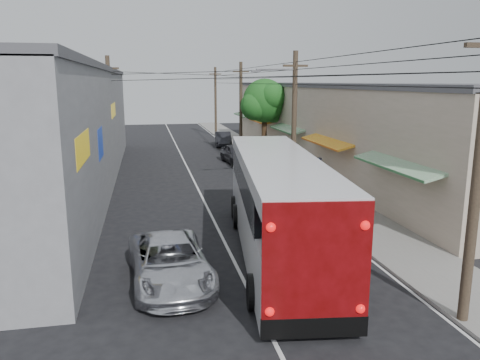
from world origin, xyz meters
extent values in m
plane|color=black|center=(0.00, 0.00, 0.00)|extent=(120.00, 120.00, 0.00)
cube|color=slate|center=(6.50, 20.00, 0.06)|extent=(3.00, 80.00, 0.12)
cube|color=#C5B19C|center=(11.00, 22.00, 3.00)|extent=(6.00, 40.00, 6.00)
cube|color=#4C4C51|center=(11.00, 22.00, 6.10)|extent=(6.20, 40.00, 0.30)
cube|color=#186F2D|center=(7.70, 6.00, 2.90)|extent=(1.39, 6.00, 0.46)
cube|color=#E35A1A|center=(7.70, 14.00, 2.90)|extent=(1.39, 6.00, 0.46)
cube|color=#186F2D|center=(7.70, 22.00, 2.90)|extent=(1.39, 6.00, 0.46)
cube|color=#E35A1A|center=(7.70, 30.00, 2.90)|extent=(1.39, 6.00, 0.46)
cube|color=#186F2D|center=(7.70, 38.00, 2.90)|extent=(1.39, 6.00, 0.46)
cube|color=gray|center=(-8.50, 18.00, 3.50)|extent=(7.00, 36.00, 7.00)
cube|color=#4C4C51|center=(-8.50, 18.00, 7.10)|extent=(7.20, 36.00, 0.30)
cube|color=yellow|center=(-5.05, 4.00, 4.20)|extent=(0.12, 3.50, 1.00)
cube|color=#1433A5|center=(-5.05, 10.00, 3.60)|extent=(0.12, 2.20, 1.40)
cube|color=yellow|center=(-5.05, 20.00, 4.50)|extent=(0.12, 4.00, 0.90)
cylinder|color=#473828|center=(5.20, -2.00, 4.00)|extent=(0.28, 0.28, 8.00)
cylinder|color=#473828|center=(5.20, 13.00, 4.00)|extent=(0.28, 0.28, 8.00)
cube|color=#473828|center=(5.20, 13.00, 7.20)|extent=(1.40, 0.12, 0.12)
cylinder|color=#473828|center=(5.20, 28.00, 4.00)|extent=(0.28, 0.28, 8.00)
cube|color=#473828|center=(5.20, 28.00, 7.20)|extent=(1.40, 0.12, 0.12)
cylinder|color=#473828|center=(5.20, 43.00, 4.00)|extent=(0.28, 0.28, 8.00)
cube|color=#473828|center=(5.20, 43.00, 7.20)|extent=(1.40, 0.12, 0.12)
cylinder|color=#473828|center=(-5.20, 20.00, 4.00)|extent=(0.28, 0.28, 8.00)
cube|color=#473828|center=(-5.20, 20.00, 7.20)|extent=(1.40, 0.12, 0.12)
cylinder|color=#59595E|center=(4.10, 13.00, 7.00)|extent=(2.20, 0.10, 0.10)
cube|color=#59595E|center=(3.00, 13.00, 6.90)|extent=(0.50, 0.18, 0.12)
cylinder|color=#3F2B19|center=(6.80, 26.00, 2.00)|extent=(0.44, 0.44, 4.00)
sphere|color=#144D18|center=(6.80, 26.00, 4.80)|extent=(3.60, 3.60, 3.60)
sphere|color=#144D18|center=(7.80, 26.60, 4.20)|extent=(2.60, 2.60, 2.60)
sphere|color=#144D18|center=(5.90, 25.60, 4.40)|extent=(2.40, 2.40, 2.40)
sphere|color=#144D18|center=(7.20, 25.00, 5.20)|extent=(2.20, 2.20, 2.20)
sphere|color=#144D18|center=(6.50, 26.90, 5.00)|extent=(2.00, 2.00, 2.00)
cube|color=silver|center=(1.75, 4.08, 1.22)|extent=(4.28, 12.94, 2.01)
cube|color=black|center=(1.82, 4.60, 2.70)|extent=(4.03, 10.84, 1.06)
cube|color=silver|center=(1.75, 4.08, 3.44)|extent=(4.28, 12.94, 0.53)
cube|color=maroon|center=(0.92, -2.24, 2.12)|extent=(2.61, 0.43, 3.07)
cube|color=black|center=(0.92, -2.24, 0.48)|extent=(2.64, 0.45, 0.53)
sphere|color=red|center=(-0.19, -2.12, 0.95)|extent=(0.23, 0.23, 0.23)
sphere|color=red|center=(2.01, -2.41, 0.95)|extent=(0.23, 0.23, 0.23)
sphere|color=red|center=(-0.19, -2.12, 3.07)|extent=(0.23, 0.23, 0.23)
sphere|color=red|center=(2.01, -2.41, 3.07)|extent=(0.23, 0.23, 0.23)
cylinder|color=black|center=(-0.14, -0.15, 0.53)|extent=(0.45, 1.09, 1.06)
cylinder|color=black|center=(2.48, -0.50, 0.53)|extent=(0.45, 1.09, 1.06)
cylinder|color=black|center=(0.85, 7.40, 0.53)|extent=(0.45, 1.09, 1.06)
cylinder|color=black|center=(3.47, 7.05, 0.53)|extent=(0.45, 1.09, 1.06)
cylinder|color=black|center=(1.06, 8.97, 0.53)|extent=(0.45, 1.09, 1.06)
cylinder|color=black|center=(3.68, 8.63, 0.53)|extent=(0.45, 1.09, 1.06)
imported|color=silver|center=(-2.35, 2.11, 0.72)|extent=(2.78, 5.38, 1.45)
imported|color=#98999F|center=(4.60, 17.49, 0.80)|extent=(2.60, 5.67, 1.61)
imported|color=#2A292F|center=(3.99, 23.91, 0.74)|extent=(2.23, 4.49, 1.47)
imported|color=black|center=(4.60, 34.00, 0.71)|extent=(1.92, 4.41, 1.41)
imported|color=#C16679|center=(5.40, 13.86, 0.95)|extent=(0.66, 0.48, 1.66)
imported|color=#98AADD|center=(7.60, 15.24, 0.92)|extent=(0.94, 0.84, 1.59)
camera|label=1|loc=(-2.92, -12.10, 6.36)|focal=35.00mm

